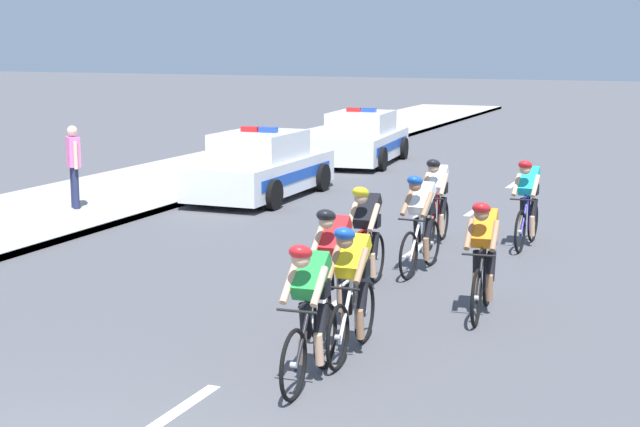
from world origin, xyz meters
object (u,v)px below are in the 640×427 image
object	(u,v)px
cyclist_second	(351,288)
cyclist_seventh	(436,200)
cyclist_fourth	(483,256)
police_car_second	(362,140)
cyclist_eighth	(527,202)
police_car_nearest	(261,167)
cyclist_sixth	(420,222)
cyclist_third	(333,265)
spectator_middle	(74,161)
cyclist_lead	(310,310)
cyclist_fifth	(366,236)

from	to	relation	value
cyclist_second	cyclist_seventh	size ratio (longest dim) A/B	1.00
cyclist_fourth	police_car_second	distance (m)	15.35
cyclist_fourth	cyclist_seventh	distance (m)	4.28
cyclist_fourth	cyclist_seventh	bearing A→B (deg)	113.83
cyclist_second	cyclist_eighth	xyz separation A→B (m)	(0.70, 6.49, 0.00)
cyclist_fourth	police_car_nearest	bearing A→B (deg)	132.58
cyclist_sixth	cyclist_seventh	distance (m)	2.03
cyclist_second	cyclist_fourth	distance (m)	2.35
cyclist_second	cyclist_fourth	bearing A→B (deg)	65.56
cyclist_sixth	cyclist_third	bearing A→B (deg)	-92.87
police_car_nearest	police_car_second	world-z (taller)	same
cyclist_second	spectator_middle	size ratio (longest dim) A/B	1.03
cyclist_lead	cyclist_fourth	size ratio (longest dim) A/B	1.00
cyclist_second	cyclist_seventh	bearing A→B (deg)	97.13
cyclist_fourth	cyclist_fifth	xyz separation A→B (m)	(-1.80, 0.59, 0.00)
spectator_middle	cyclist_fifth	bearing A→B (deg)	-24.54
cyclist_second	spectator_middle	bearing A→B (deg)	143.53
cyclist_lead	cyclist_sixth	distance (m)	5.06
cyclist_eighth	police_car_second	xyz separation A→B (m)	(-6.46, 9.43, -0.11)
cyclist_third	spectator_middle	distance (m)	9.35
cyclist_lead	cyclist_seventh	bearing A→B (deg)	95.50
cyclist_second	police_car_second	size ratio (longest dim) A/B	0.38
cyclist_third	cyclist_fifth	xyz separation A→B (m)	(-0.23, 1.80, 0.00)
police_car_nearest	police_car_second	size ratio (longest dim) A/B	0.97
cyclist_fourth	cyclist_lead	bearing A→B (deg)	-108.56
cyclist_seventh	police_car_nearest	world-z (taller)	police_car_nearest
cyclist_lead	cyclist_eighth	bearing A→B (deg)	84.02
cyclist_sixth	police_car_second	world-z (taller)	police_car_second
cyclist_sixth	police_car_second	bearing A→B (deg)	114.14
police_car_second	spectator_middle	distance (m)	10.11
cyclist_seventh	cyclist_eighth	world-z (taller)	same
cyclist_third	cyclist_sixth	size ratio (longest dim) A/B	1.00
cyclist_fifth	cyclist_seventh	bearing A→B (deg)	88.84
cyclist_third	cyclist_seventh	xyz separation A→B (m)	(-0.17, 5.12, 0.00)
cyclist_second	cyclist_third	bearing A→B (deg)	122.35
cyclist_fifth	cyclist_lead	bearing A→B (deg)	-78.67
police_car_second	cyclist_fourth	bearing A→B (deg)	-63.99
cyclist_third	spectator_middle	size ratio (longest dim) A/B	1.03
cyclist_fourth	police_car_nearest	world-z (taller)	police_car_nearest
cyclist_lead	spectator_middle	bearing A→B (deg)	139.11
cyclist_sixth	spectator_middle	size ratio (longest dim) A/B	1.03
cyclist_lead	cyclist_second	distance (m)	0.99
police_car_second	spectator_middle	bearing A→B (deg)	-104.77
cyclist_lead	cyclist_fifth	world-z (taller)	same
cyclist_sixth	police_car_nearest	xyz separation A→B (m)	(-5.32, 5.41, -0.11)
cyclist_third	spectator_middle	bearing A→B (deg)	145.98
cyclist_third	cyclist_fourth	bearing A→B (deg)	37.58
cyclist_fourth	spectator_middle	world-z (taller)	spectator_middle
cyclist_second	police_car_second	bearing A→B (deg)	109.87
cyclist_sixth	police_car_second	xyz separation A→B (m)	(-5.32, 11.88, -0.11)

